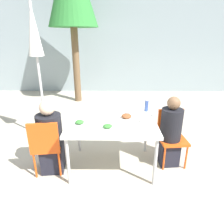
{
  "coord_description": "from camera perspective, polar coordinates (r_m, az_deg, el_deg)",
  "views": [
    {
      "loc": [
        0.03,
        -2.65,
        1.92
      ],
      "look_at": [
        0.0,
        0.0,
        0.9
      ],
      "focal_mm": 32.0,
      "sensor_mm": 36.0,
      "label": 1
    }
  ],
  "objects": [
    {
      "name": "dining_table",
      "position": [
        2.92,
        -0.0,
        -3.81
      ],
      "size": [
        1.27,
        0.97,
        0.75
      ],
      "color": "white",
      "rests_on": "ground"
    },
    {
      "name": "chair_right",
      "position": [
        3.28,
        16.6,
        -5.7
      ],
      "size": [
        0.43,
        0.43,
        0.85
      ],
      "rotation": [
        0.0,
        0.0,
        -3.05
      ],
      "color": "#E54C14",
      "rests_on": "ground"
    },
    {
      "name": "plate_1",
      "position": [
        2.83,
        -9.24,
        -3.11
      ],
      "size": [
        0.22,
        0.22,
        0.06
      ],
      "color": "white",
      "rests_on": "dining_table"
    },
    {
      "name": "bottle",
      "position": [
        3.3,
        9.84,
        1.78
      ],
      "size": [
        0.06,
        0.06,
        0.2
      ],
      "color": "#334C8E",
      "rests_on": "dining_table"
    },
    {
      "name": "closed_umbrella",
      "position": [
        3.77,
        -21.01,
        17.21
      ],
      "size": [
        0.36,
        0.36,
        2.43
      ],
      "color": "#333333",
      "rests_on": "ground"
    },
    {
      "name": "drinking_cup",
      "position": [
        3.17,
        5.23,
        0.17
      ],
      "size": [
        0.07,
        0.07,
        0.09
      ],
      "color": "white",
      "rests_on": "dining_table"
    },
    {
      "name": "salad_bowl",
      "position": [
        2.91,
        9.69,
        -2.36
      ],
      "size": [
        0.16,
        0.16,
        0.06
      ],
      "color": "white",
      "rests_on": "dining_table"
    },
    {
      "name": "ground_plane",
      "position": [
        3.27,
        -0.0,
        -14.91
      ],
      "size": [
        24.0,
        24.0,
        0.0
      ],
      "primitive_type": "plane",
      "color": "#B2A893"
    },
    {
      "name": "plate_2",
      "position": [
        2.67,
        -1.27,
        -4.32
      ],
      "size": [
        0.22,
        0.22,
        0.06
      ],
      "color": "white",
      "rests_on": "dining_table"
    },
    {
      "name": "plate_0",
      "position": [
        2.99,
        4.14,
        -1.44
      ],
      "size": [
        0.28,
        0.28,
        0.08
      ],
      "color": "white",
      "rests_on": "dining_table"
    },
    {
      "name": "person_left",
      "position": [
        3.05,
        -17.11,
        -7.49
      ],
      "size": [
        0.35,
        0.35,
        1.1
      ],
      "rotation": [
        0.0,
        0.0,
        0.12
      ],
      "color": "black",
      "rests_on": "ground"
    },
    {
      "name": "chair_left",
      "position": [
        3.0,
        -18.29,
        -8.54
      ],
      "size": [
        0.44,
        0.44,
        0.85
      ],
      "rotation": [
        0.0,
        0.0,
        0.12
      ],
      "color": "#E54C14",
      "rests_on": "ground"
    },
    {
      "name": "building_facade",
      "position": [
        7.28,
        0.5,
        17.71
      ],
      "size": [
        10.0,
        0.2,
        3.0
      ],
      "color": "#89999E",
      "rests_on": "ground"
    },
    {
      "name": "person_right",
      "position": [
        3.18,
        16.3,
        -5.93
      ],
      "size": [
        0.32,
        0.32,
        1.11
      ],
      "rotation": [
        0.0,
        0.0,
        -3.05
      ],
      "color": "black",
      "rests_on": "ground"
    }
  ]
}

